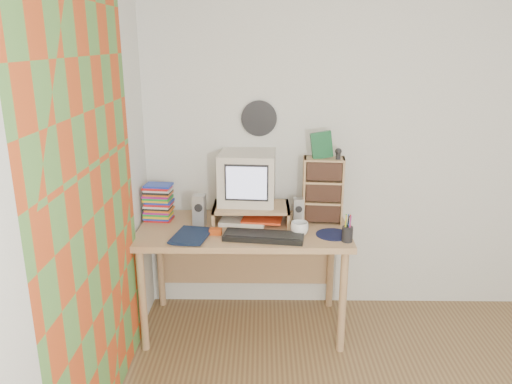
{
  "coord_description": "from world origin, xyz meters",
  "views": [
    {
      "loc": [
        -0.9,
        -1.75,
        1.95
      ],
      "look_at": [
        -0.95,
        1.33,
        1.01
      ],
      "focal_mm": 35.0,
      "sensor_mm": 36.0,
      "label": 1
    }
  ],
  "objects_px": {
    "desk": "(244,242)",
    "keyboard": "(264,236)",
    "crt_monitor": "(247,179)",
    "mug": "(299,229)",
    "dvd_stack": "(158,202)",
    "cd_rack": "(323,190)",
    "diary": "(175,233)"
  },
  "relations": [
    {
      "from": "desk",
      "to": "keyboard",
      "type": "bearing_deg",
      "value": -63.32
    },
    {
      "from": "crt_monitor",
      "to": "mug",
      "type": "relative_size",
      "value": 3.2
    },
    {
      "from": "keyboard",
      "to": "dvd_stack",
      "type": "relative_size",
      "value": 1.95
    },
    {
      "from": "crt_monitor",
      "to": "keyboard",
      "type": "bearing_deg",
      "value": -67.66
    },
    {
      "from": "keyboard",
      "to": "cd_rack",
      "type": "xyz_separation_m",
      "value": [
        0.4,
        0.33,
        0.21
      ]
    },
    {
      "from": "crt_monitor",
      "to": "diary",
      "type": "distance_m",
      "value": 0.61
    },
    {
      "from": "cd_rack",
      "to": "keyboard",
      "type": "bearing_deg",
      "value": -135.69
    },
    {
      "from": "desk",
      "to": "diary",
      "type": "distance_m",
      "value": 0.51
    },
    {
      "from": "crt_monitor",
      "to": "mug",
      "type": "distance_m",
      "value": 0.52
    },
    {
      "from": "desk",
      "to": "keyboard",
      "type": "distance_m",
      "value": 0.34
    },
    {
      "from": "keyboard",
      "to": "cd_rack",
      "type": "relative_size",
      "value": 1.12
    },
    {
      "from": "desk",
      "to": "crt_monitor",
      "type": "distance_m",
      "value": 0.44
    },
    {
      "from": "cd_rack",
      "to": "dvd_stack",
      "type": "bearing_deg",
      "value": -175.5
    },
    {
      "from": "desk",
      "to": "crt_monitor",
      "type": "height_order",
      "value": "crt_monitor"
    },
    {
      "from": "crt_monitor",
      "to": "desk",
      "type": "bearing_deg",
      "value": -98.95
    },
    {
      "from": "dvd_stack",
      "to": "diary",
      "type": "relative_size",
      "value": 0.98
    },
    {
      "from": "keyboard",
      "to": "desk",
      "type": "bearing_deg",
      "value": 124.79
    },
    {
      "from": "diary",
      "to": "keyboard",
      "type": "bearing_deg",
      "value": 7.36
    },
    {
      "from": "mug",
      "to": "diary",
      "type": "bearing_deg",
      "value": -178.02
    },
    {
      "from": "cd_rack",
      "to": "diary",
      "type": "distance_m",
      "value": 1.03
    },
    {
      "from": "dvd_stack",
      "to": "crt_monitor",
      "type": "bearing_deg",
      "value": 7.3
    },
    {
      "from": "crt_monitor",
      "to": "diary",
      "type": "xyz_separation_m",
      "value": [
        -0.45,
        -0.32,
        -0.27
      ]
    },
    {
      "from": "keyboard",
      "to": "dvd_stack",
      "type": "height_order",
      "value": "dvd_stack"
    },
    {
      "from": "crt_monitor",
      "to": "cd_rack",
      "type": "relative_size",
      "value": 0.82
    },
    {
      "from": "desk",
      "to": "crt_monitor",
      "type": "xyz_separation_m",
      "value": [
        0.02,
        0.09,
        0.43
      ]
    },
    {
      "from": "cd_rack",
      "to": "desk",
      "type": "bearing_deg",
      "value": -168.46
    },
    {
      "from": "desk",
      "to": "diary",
      "type": "relative_size",
      "value": 5.34
    },
    {
      "from": "crt_monitor",
      "to": "dvd_stack",
      "type": "relative_size",
      "value": 1.44
    },
    {
      "from": "diary",
      "to": "mug",
      "type": "bearing_deg",
      "value": 13.04
    },
    {
      "from": "crt_monitor",
      "to": "cd_rack",
      "type": "height_order",
      "value": "crt_monitor"
    },
    {
      "from": "cd_rack",
      "to": "mug",
      "type": "relative_size",
      "value": 3.89
    },
    {
      "from": "desk",
      "to": "crt_monitor",
      "type": "bearing_deg",
      "value": 76.52
    }
  ]
}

